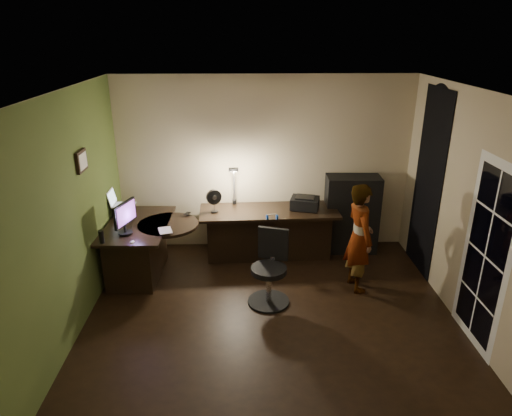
{
  "coord_description": "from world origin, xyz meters",
  "views": [
    {
      "loc": [
        -0.31,
        -4.78,
        3.28
      ],
      "look_at": [
        -0.15,
        1.05,
        1.0
      ],
      "focal_mm": 32.0,
      "sensor_mm": 36.0,
      "label": 1
    }
  ],
  "objects_px": {
    "office_chair": "(269,270)",
    "person": "(359,238)",
    "desk_left": "(140,249)",
    "monitor": "(124,222)",
    "desk_right": "(269,234)",
    "cabinet": "(351,214)"
  },
  "relations": [
    {
      "from": "monitor",
      "to": "person",
      "type": "bearing_deg",
      "value": 16.57
    },
    {
      "from": "office_chair",
      "to": "desk_right",
      "type": "bearing_deg",
      "value": 104.37
    },
    {
      "from": "office_chair",
      "to": "person",
      "type": "bearing_deg",
      "value": 33.52
    },
    {
      "from": "desk_right",
      "to": "office_chair",
      "type": "height_order",
      "value": "office_chair"
    },
    {
      "from": "desk_left",
      "to": "person",
      "type": "height_order",
      "value": "person"
    },
    {
      "from": "desk_left",
      "to": "desk_right",
      "type": "height_order",
      "value": "desk_left"
    },
    {
      "from": "office_chair",
      "to": "person",
      "type": "xyz_separation_m",
      "value": [
        1.21,
        0.35,
        0.26
      ]
    },
    {
      "from": "cabinet",
      "to": "office_chair",
      "type": "height_order",
      "value": "cabinet"
    },
    {
      "from": "person",
      "to": "cabinet",
      "type": "bearing_deg",
      "value": -18.57
    },
    {
      "from": "person",
      "to": "desk_right",
      "type": "bearing_deg",
      "value": 39.97
    },
    {
      "from": "desk_left",
      "to": "desk_right",
      "type": "bearing_deg",
      "value": 16.67
    },
    {
      "from": "desk_right",
      "to": "cabinet",
      "type": "bearing_deg",
      "value": 6.89
    },
    {
      "from": "office_chair",
      "to": "desk_left",
      "type": "bearing_deg",
      "value": 173.58
    },
    {
      "from": "desk_left",
      "to": "cabinet",
      "type": "height_order",
      "value": "cabinet"
    },
    {
      "from": "desk_left",
      "to": "monitor",
      "type": "relative_size",
      "value": 2.92
    },
    {
      "from": "cabinet",
      "to": "person",
      "type": "relative_size",
      "value": 0.82
    },
    {
      "from": "desk_right",
      "to": "office_chair",
      "type": "xyz_separation_m",
      "value": [
        -0.07,
        -1.28,
        0.09
      ]
    },
    {
      "from": "desk_left",
      "to": "person",
      "type": "relative_size",
      "value": 0.92
    },
    {
      "from": "desk_left",
      "to": "person",
      "type": "xyz_separation_m",
      "value": [
        2.98,
        -0.44,
        0.35
      ]
    },
    {
      "from": "cabinet",
      "to": "office_chair",
      "type": "xyz_separation_m",
      "value": [
        -1.37,
        -1.49,
        -0.13
      ]
    },
    {
      "from": "desk_right",
      "to": "person",
      "type": "distance_m",
      "value": 1.51
    },
    {
      "from": "desk_left",
      "to": "cabinet",
      "type": "distance_m",
      "value": 3.23
    }
  ]
}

